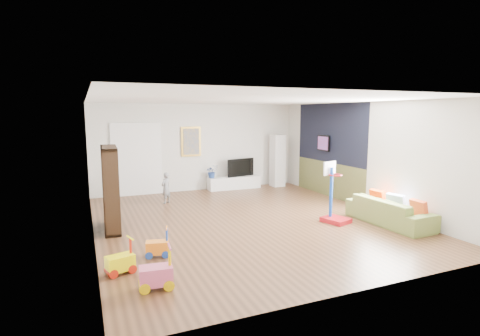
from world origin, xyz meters
name	(u,v)px	position (x,y,z in m)	size (l,w,h in m)	color
floor	(247,220)	(0.00, 0.00, 0.00)	(6.50, 7.50, 0.00)	brown
ceiling	(247,100)	(0.00, 0.00, 2.70)	(6.50, 7.50, 0.00)	white
wall_back	(199,148)	(0.00, 3.75, 1.35)	(6.50, 0.00, 2.70)	silver
wall_front	(363,195)	(0.00, -3.75, 1.35)	(6.50, 0.00, 2.70)	white
wall_left	(90,170)	(-3.25, 0.00, 1.35)	(0.00, 7.50, 2.70)	silver
wall_right	(363,155)	(3.25, 0.00, 1.35)	(0.00, 7.50, 2.70)	white
navy_accent	(330,133)	(3.23, 1.40, 1.85)	(0.01, 3.20, 1.70)	black
olive_wainscot	(328,179)	(3.23, 1.40, 0.50)	(0.01, 3.20, 1.00)	brown
doorway	(137,160)	(-1.90, 3.71, 1.05)	(1.45, 0.06, 2.10)	white
painting_back	(191,142)	(-0.25, 3.71, 1.55)	(0.62, 0.06, 0.92)	gold
artwork_right	(323,143)	(3.17, 1.60, 1.55)	(0.04, 0.56, 0.46)	#7F3F8C
media_console	(234,183)	(1.09, 3.47, 0.20)	(1.71, 0.43, 0.40)	silver
tall_cabinet	(277,161)	(2.60, 3.33, 0.86)	(0.40, 0.40, 1.72)	silver
bookshelf	(110,189)	(-2.88, 0.49, 0.87)	(0.31, 1.19, 1.74)	black
sofa	(389,211)	(2.77, -1.48, 0.29)	(1.96, 0.77, 0.57)	olive
basketball_hoop	(337,192)	(1.77, -0.92, 0.68)	(0.47, 0.57, 1.36)	#AA131B
ride_on_yellow	(120,257)	(-2.94, -1.88, 0.27)	(0.40, 0.25, 0.54)	#FBF406
ride_on_orange	(157,242)	(-2.29, -1.41, 0.25)	(0.38, 0.23, 0.50)	orange
ride_on_pink	(156,268)	(-2.53, -2.59, 0.30)	(0.45, 0.28, 0.60)	#D85680
child	(166,188)	(-1.35, 2.34, 0.42)	(0.31, 0.20, 0.85)	slate
tv	(239,167)	(1.29, 3.53, 0.69)	(1.00, 0.13, 0.57)	black
vase_plant	(212,171)	(0.35, 3.49, 0.61)	(0.38, 0.33, 0.42)	navy
pillow_left	(419,209)	(2.98, -2.06, 0.45)	(0.10, 0.38, 0.38)	#CC451E
pillow_center	(396,203)	(2.96, -1.46, 0.45)	(0.11, 0.40, 0.40)	white
pillow_right	(378,198)	(2.96, -0.91, 0.45)	(0.10, 0.37, 0.37)	red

